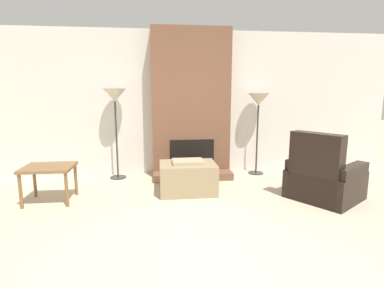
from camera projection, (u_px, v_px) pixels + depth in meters
The scene contains 8 objects.
ground_plane at pixel (222, 251), 2.89m from camera, with size 24.00×24.00×0.00m, color beige.
wall_back at pixel (190, 103), 5.55m from camera, with size 7.76×0.06×2.60m, color silver.
fireplace at pixel (191, 107), 5.34m from camera, with size 1.38×0.68×2.60m.
ottoman at pixel (188, 177), 4.54m from camera, with size 0.84×0.61×0.50m.
armchair at pixel (323, 180), 4.23m from camera, with size 1.18×1.18×0.98m.
side_table at pixel (49, 171), 4.12m from camera, with size 0.66×0.54×0.51m.
floor_lamp_left at pixel (115, 100), 5.09m from camera, with size 0.39×0.39×1.57m.
floor_lamp_right at pixel (258, 104), 5.39m from camera, with size 0.39×0.39×1.49m.
Camera 1 is at (-0.60, -2.61, 1.53)m, focal length 28.00 mm.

